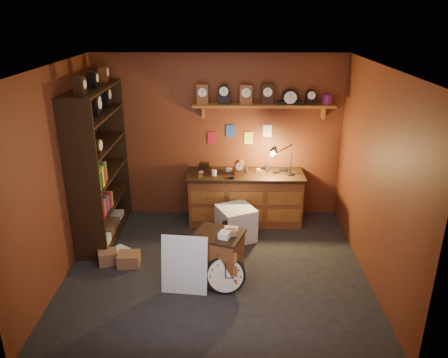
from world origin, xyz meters
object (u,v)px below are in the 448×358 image
at_px(workbench, 245,195).
at_px(big_round_clock, 225,275).
at_px(shelving_unit, 97,159).
at_px(low_cabinet, 219,255).

distance_m(workbench, big_round_clock, 2.00).
xyz_separation_m(workbench, big_round_clock, (-0.30, -1.97, -0.23)).
relative_size(shelving_unit, low_cabinet, 3.35).
distance_m(workbench, low_cabinet, 1.75).
bearing_deg(big_round_clock, shelving_unit, 142.59).
height_order(shelving_unit, big_round_clock, shelving_unit).
bearing_deg(big_round_clock, low_cabinet, 109.65).
bearing_deg(low_cabinet, workbench, 96.31).
height_order(workbench, low_cabinet, workbench).
relative_size(workbench, big_round_clock, 3.74).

